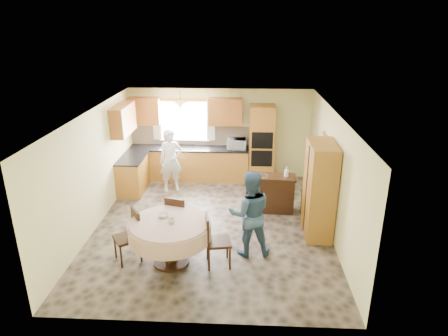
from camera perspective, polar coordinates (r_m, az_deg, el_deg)
floor at (r=8.85m, az=-1.73°, el=-8.19°), size 5.00×6.00×0.01m
ceiling at (r=7.95m, az=-1.92°, el=7.81°), size 5.00×6.00×0.01m
wall_back at (r=11.16m, az=-0.57°, el=4.95°), size 5.00×0.02×2.50m
wall_front at (r=5.64m, az=-4.35°, el=-11.68°), size 5.00×0.02×2.50m
wall_left at (r=8.87m, az=-18.13°, el=-0.29°), size 0.02×6.00×2.50m
wall_right at (r=8.49m, az=15.24°, el=-0.91°), size 0.02×6.00×2.50m
window at (r=11.16m, az=-5.75°, el=6.70°), size 1.40×0.03×1.10m
curtain_left at (r=11.23m, az=-9.61°, el=6.87°), size 0.22×0.02×1.15m
curtain_right at (r=11.01m, az=-1.91°, el=6.87°), size 0.22×0.02×1.15m
base_cab_back at (r=11.21m, az=-4.99°, el=0.58°), size 3.30×0.60×0.88m
counter_back at (r=11.06m, az=-5.06°, el=2.82°), size 3.30×0.64×0.04m
base_cab_left at (r=10.65m, az=-12.85°, el=-0.95°), size 0.60×1.20×0.88m
counter_left at (r=10.50m, az=-13.05°, el=1.38°), size 0.64×1.20×0.04m
backsplash at (r=11.25m, az=-4.91°, el=4.63°), size 3.30×0.02×0.55m
wall_cab_left at (r=11.15m, az=-11.31°, el=8.04°), size 0.85×0.33×0.72m
wall_cab_right at (r=10.83m, az=0.17°, el=8.07°), size 0.90×0.33×0.72m
wall_cab_side at (r=10.26m, az=-14.23°, el=6.73°), size 0.33×1.20×0.72m
oven_tower at (r=10.91m, az=5.39°, el=3.44°), size 0.66×0.62×2.12m
oven_upper at (r=10.55m, az=5.49°, el=3.93°), size 0.56×0.01×0.45m
oven_lower at (r=10.70m, az=5.40°, el=1.36°), size 0.56×0.01×0.45m
pendant at (r=10.58m, az=-6.23°, el=8.81°), size 0.36×0.36×0.18m
sideboard at (r=9.38m, az=6.57°, el=-3.75°), size 1.17×0.54×0.82m
space_heater at (r=9.46m, az=12.06°, el=-4.91°), size 0.41×0.31×0.51m
cupboard at (r=8.36m, az=13.46°, el=-3.04°), size 0.52×1.03×1.97m
dining_table at (r=7.34m, az=-7.72°, el=-8.89°), size 1.49×1.49×0.85m
chair_left at (r=7.65m, az=-13.18°, el=-9.00°), size 0.60×0.60×0.99m
chair_back at (r=8.04m, az=-6.63°, el=-6.95°), size 0.54×0.54×1.01m
chair_right at (r=7.28m, az=-1.48°, el=-9.94°), size 0.51×0.51×1.01m
framed_picture at (r=9.17m, az=14.18°, el=3.23°), size 0.06×0.60×0.50m
microwave at (r=10.86m, az=1.76°, el=3.46°), size 0.52×0.36×0.28m
person_sink at (r=10.38m, az=-7.59°, el=1.02°), size 0.70×0.58×1.63m
person_dining at (r=7.50m, az=3.70°, el=-6.53°), size 0.89×0.73×1.69m
bowl_sideboard at (r=9.20m, az=5.49°, el=-1.25°), size 0.27×0.27×0.06m
bottle_sideboard at (r=9.20m, az=8.90°, el=-0.66°), size 0.14×0.14×0.28m
cup_table at (r=7.19m, az=-7.51°, el=-7.48°), size 0.13×0.13×0.09m
bowl_table at (r=7.42m, az=-8.66°, el=-6.72°), size 0.22×0.22×0.06m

